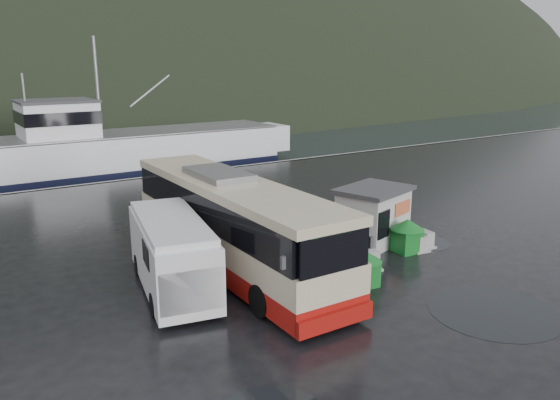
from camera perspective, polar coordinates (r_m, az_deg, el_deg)
ground at (r=21.38m, az=0.66°, el=-7.44°), size 160.00×160.00×0.00m
quay_edge at (r=38.93m, az=-16.05°, el=2.02°), size 160.00×0.60×1.50m
coach_bus at (r=21.90m, az=-4.95°, el=-6.96°), size 3.45×13.25×3.74m
white_van at (r=20.12m, az=-11.03°, el=-9.17°), size 3.44×6.71×2.67m
waste_bin_left at (r=20.34m, az=8.61°, el=-8.79°), size 1.09×1.09×1.35m
waste_bin_right at (r=24.09m, az=13.03°, el=-5.27°), size 1.13×1.13×1.45m
dome_tent at (r=20.27m, az=6.01°, el=-8.78°), size 2.49×3.08×1.07m
ticket_kiosk at (r=25.00m, az=9.58°, el=-4.37°), size 3.80×3.26×2.53m
jersey_barrier_a at (r=22.14m, az=8.67°, el=-6.83°), size 1.07×1.76×0.83m
jersey_barrier_b at (r=24.55m, az=13.78°, el=-4.94°), size 0.92×1.53×0.72m
jersey_barrier_c at (r=25.02m, az=14.27°, el=-4.60°), size 0.85×1.55×0.75m
fishing_trawler at (r=48.61m, az=-14.27°, el=4.51°), size 28.44×6.30×11.37m
puddles at (r=20.18m, az=14.47°, el=-9.29°), size 15.93×13.61×0.01m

